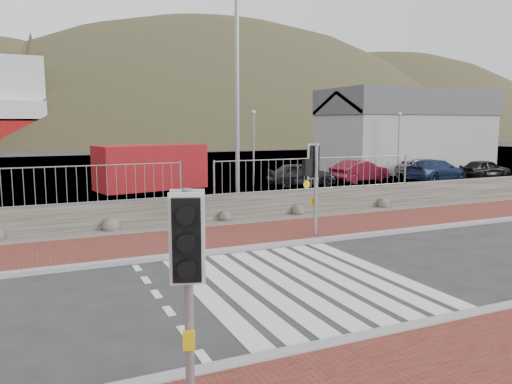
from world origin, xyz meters
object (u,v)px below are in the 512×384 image
car_a (301,174)px  car_d (428,168)px  streetlight (240,77)px  car_b (360,171)px  car_c (436,170)px  car_e (485,169)px  traffic_signal_far (315,169)px  traffic_signal_near (188,256)px  shipping_container (151,167)px

car_a → car_d: (9.59, 0.61, -0.05)m
streetlight → car_b: streetlight is taller
car_a → car_d: 9.61m
car_c → car_e: size_ratio=1.31×
car_c → car_e: 4.14m
car_a → car_b: 4.00m
traffic_signal_far → traffic_signal_near: bearing=41.5°
streetlight → car_e: 20.17m
traffic_signal_far → car_b: traffic_signal_far is taller
traffic_signal_near → car_a: size_ratio=0.72×
car_b → car_e: car_b is taller
traffic_signal_near → car_a: 22.19m
traffic_signal_near → car_b: size_ratio=0.70×
car_e → shipping_container: bearing=82.7°
car_b → car_d: car_b is taller
car_c → car_d: 2.23m
traffic_signal_far → car_c: traffic_signal_far is taller
streetlight → car_d: size_ratio=2.12×
car_b → car_c: size_ratio=0.87×
car_a → car_e: bearing=-82.9°
shipping_container → car_e: bearing=-20.8°
traffic_signal_near → streetlight: streetlight is taller
shipping_container → traffic_signal_far: bearing=-92.7°
traffic_signal_near → car_e: bearing=54.5°
streetlight → car_b: (10.35, 6.74, -4.45)m
streetlight → car_d: bearing=6.4°
traffic_signal_near → shipping_container: size_ratio=0.49×
streetlight → traffic_signal_near: bearing=-132.9°
traffic_signal_far → car_e: size_ratio=0.83×
car_e → traffic_signal_far: bearing=120.3°
car_a → car_d: car_a is taller
shipping_container → car_a: bearing=-26.7°
streetlight → car_a: size_ratio=2.39×
streetlight → shipping_container: bearing=81.8°
car_c → traffic_signal_far: bearing=114.1°
traffic_signal_near → shipping_container: bearing=97.9°
traffic_signal_far → car_d: size_ratio=0.67×
shipping_container → car_c: (16.26, -3.44, -0.51)m
car_d → car_c: bearing=143.2°
traffic_signal_near → car_b: bearing=68.8°
car_a → car_c: 8.53m
traffic_signal_far → car_b: bearing=-140.4°
traffic_signal_far → shipping_container: traffic_signal_far is taller
car_a → car_b: (4.00, 0.16, -0.01)m
traffic_signal_far → car_d: 19.39m
car_d → car_e: car_d is taller
traffic_signal_near → car_e: traffic_signal_near is taller
traffic_signal_near → car_a: (11.98, 18.63, -1.30)m
traffic_signal_far → streetlight: (-0.54, 4.49, 3.02)m
car_c → streetlight: bearing=99.3°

